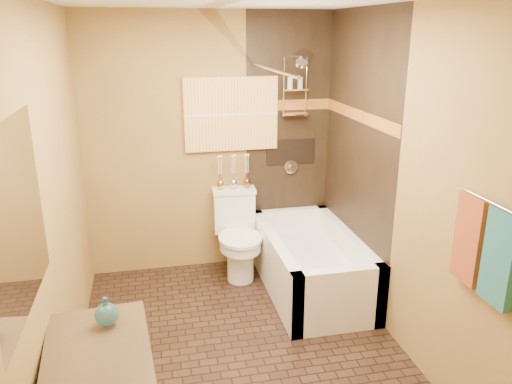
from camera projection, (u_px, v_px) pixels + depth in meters
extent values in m
plane|color=black|center=(241.00, 347.00, 3.82)|extent=(3.00, 3.00, 0.00)
cube|color=olive|center=(55.00, 205.00, 3.19)|extent=(0.02, 3.00, 2.50)
cube|color=olive|center=(399.00, 181.00, 3.68)|extent=(0.02, 3.00, 2.50)
cube|color=olive|center=(211.00, 145.00, 4.83)|extent=(2.40, 0.02, 2.50)
cube|color=olive|center=(307.00, 303.00, 2.04)|extent=(2.40, 0.02, 2.50)
cube|color=black|center=(288.00, 142.00, 4.97)|extent=(0.85, 0.01, 2.50)
cube|color=black|center=(357.00, 157.00, 4.37)|extent=(0.01, 1.50, 2.50)
cube|color=brown|center=(289.00, 105.00, 4.85)|extent=(0.85, 0.01, 0.10)
cube|color=brown|center=(358.00, 115.00, 4.26)|extent=(0.01, 1.50, 0.10)
cube|color=black|center=(291.00, 152.00, 5.00)|extent=(0.50, 0.01, 0.25)
cylinder|color=silver|center=(297.00, 57.00, 4.59)|extent=(0.02, 0.26, 0.02)
cylinder|color=silver|center=(301.00, 63.00, 4.47)|extent=(0.11, 0.11, 0.09)
cylinder|color=silver|center=(291.00, 167.00, 5.03)|extent=(0.14, 0.02, 0.14)
cylinder|color=silver|center=(270.00, 69.00, 3.97)|extent=(0.03, 1.55, 0.03)
cylinder|color=silver|center=(489.00, 202.00, 2.63)|extent=(0.02, 0.55, 0.02)
cube|color=#1C5C5E|center=(500.00, 259.00, 2.60)|extent=(0.05, 0.22, 0.52)
cube|color=maroon|center=(469.00, 239.00, 2.84)|extent=(0.05, 0.22, 0.52)
cube|color=gold|center=(231.00, 114.00, 4.75)|extent=(0.90, 0.04, 0.70)
cube|color=white|center=(18.00, 220.00, 2.25)|extent=(0.01, 1.00, 0.90)
cube|color=white|center=(339.00, 301.00, 3.94)|extent=(0.80, 0.10, 0.55)
cube|color=white|center=(290.00, 234.00, 5.24)|extent=(0.80, 0.10, 0.55)
cube|color=white|center=(274.00, 266.00, 4.52)|extent=(0.10, 1.50, 0.55)
cube|color=white|center=(346.00, 259.00, 4.67)|extent=(0.10, 1.50, 0.55)
cube|color=white|center=(310.00, 272.00, 4.63)|extent=(0.64, 1.34, 0.35)
cube|color=white|center=(234.00, 212.00, 4.97)|extent=(0.41, 0.20, 0.40)
cube|color=white|center=(234.00, 191.00, 4.90)|extent=(0.43, 0.22, 0.04)
cylinder|color=white|center=(240.00, 261.00, 4.80)|extent=(0.25, 0.25, 0.40)
cylinder|color=white|center=(240.00, 244.00, 4.74)|extent=(0.39, 0.39, 0.11)
cylinder|color=white|center=(240.00, 238.00, 4.72)|extent=(0.41, 0.41, 0.03)
cube|color=black|center=(97.00, 354.00, 2.54)|extent=(0.59, 0.90, 0.04)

